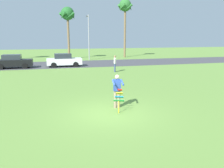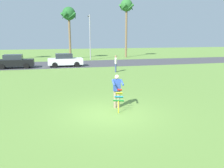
{
  "view_description": "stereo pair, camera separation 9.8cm",
  "coord_description": "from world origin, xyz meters",
  "views": [
    {
      "loc": [
        -2.54,
        -9.86,
        3.6
      ],
      "look_at": [
        0.56,
        1.69,
        1.05
      ],
      "focal_mm": 35.42,
      "sensor_mm": 36.0,
      "label": 1
    },
    {
      "loc": [
        -2.44,
        -9.88,
        3.6
      ],
      "look_at": [
        0.56,
        1.69,
        1.05
      ],
      "focal_mm": 35.42,
      "sensor_mm": 36.0,
      "label": 2
    }
  ],
  "objects": [
    {
      "name": "palm_tree_right_near",
      "position": [
        0.14,
        27.72,
        6.93
      ],
      "size": [
        2.58,
        2.71,
        8.34
      ],
      "color": "brown",
      "rests_on": "ground"
    },
    {
      "name": "person_kite_flyer",
      "position": [
        0.56,
        0.67,
        0.95
      ],
      "size": [
        0.59,
        0.69,
        1.73
      ],
      "color": "gray",
      "rests_on": "ground"
    },
    {
      "name": "person_walker_near",
      "position": [
        3.69,
        12.22,
        0.93
      ],
      "size": [
        0.31,
        0.55,
        1.73
      ],
      "color": "#384772",
      "rests_on": "ground"
    },
    {
      "name": "parked_car_white",
      "position": [
        -1.21,
        17.99,
        0.77
      ],
      "size": [
        4.22,
        1.86,
        1.6
      ],
      "color": "white",
      "rests_on": "ground"
    },
    {
      "name": "ground_plane",
      "position": [
        0.0,
        0.0,
        0.0
      ],
      "size": [
        120.0,
        120.0,
        0.0
      ],
      "primitive_type": "plane",
      "color": "olive"
    },
    {
      "name": "parked_car_black",
      "position": [
        -7.02,
        17.99,
        0.77
      ],
      "size": [
        4.21,
        1.85,
        1.6
      ],
      "color": "black",
      "rests_on": "ground"
    },
    {
      "name": "kite_held",
      "position": [
        0.47,
        0.01,
        0.73
      ],
      "size": [
        0.57,
        0.72,
        1.09
      ],
      "color": "red",
      "rests_on": "ground"
    },
    {
      "name": "streetlight_pole",
      "position": [
        3.15,
        25.63,
        4.0
      ],
      "size": [
        0.24,
        1.65,
        7.0
      ],
      "color": "#9E9EA3",
      "rests_on": "ground"
    },
    {
      "name": "road_strip",
      "position": [
        0.0,
        20.39,
        0.01
      ],
      "size": [
        120.0,
        8.0,
        0.01
      ],
      "primitive_type": "cube",
      "color": "#424247",
      "rests_on": "ground"
    },
    {
      "name": "palm_tree_centre_far",
      "position": [
        10.09,
        28.4,
        8.48
      ],
      "size": [
        2.58,
        2.71,
        10.02
      ],
      "color": "brown",
      "rests_on": "ground"
    }
  ]
}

